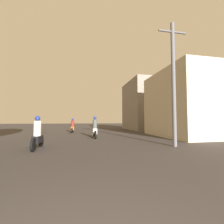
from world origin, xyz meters
name	(u,v)px	position (x,y,z in m)	size (l,w,h in m)	color
motorcycle_black	(38,136)	(-1.97, 6.84, 0.62)	(0.60, 1.88, 1.56)	black
motorcycle_white	(95,129)	(1.05, 10.73, 0.66)	(0.60, 1.92, 1.64)	black
motorcycle_orange	(73,127)	(-0.92, 16.03, 0.62)	(0.60, 2.03, 1.54)	black
building_right_near	(184,104)	(8.49, 10.33, 2.71)	(4.32, 6.40, 5.41)	beige
building_right_far	(144,106)	(8.74, 19.26, 3.41)	(4.50, 6.97, 6.82)	gray
utility_pole_near	(173,80)	(4.79, 6.16, 3.45)	(1.60, 0.20, 6.58)	slate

